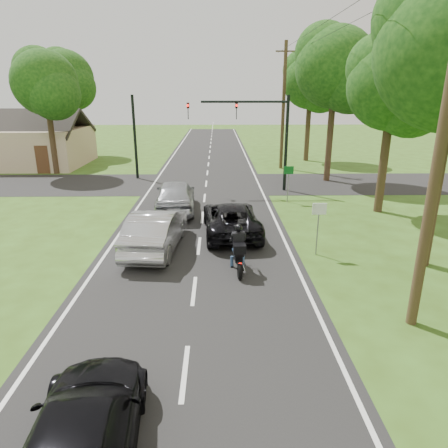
{
  "coord_description": "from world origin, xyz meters",
  "views": [
    {
      "loc": [
        0.77,
        -11.67,
        6.16
      ],
      "look_at": [
        1.03,
        3.0,
        1.3
      ],
      "focal_mm": 32.0,
      "sensor_mm": 36.0,
      "label": 1
    }
  ],
  "objects": [
    {
      "name": "sign_green",
      "position": [
        4.9,
        10.98,
        1.6
      ],
      "size": [
        0.55,
        0.07,
        2.12
      ],
      "color": "slate",
      "rests_on": "ground"
    },
    {
      "name": "utility_pole_near",
      "position": [
        6.2,
        -2.0,
        5.08
      ],
      "size": [
        1.6,
        0.28,
        10.0
      ],
      "color": "#4D3923",
      "rests_on": "ground"
    },
    {
      "name": "motorcycle_rider",
      "position": [
        1.52,
        1.51,
        0.7
      ],
      "size": [
        0.58,
        2.07,
        1.78
      ],
      "rotation": [
        0.0,
        0.0,
        0.04
      ],
      "color": "black",
      "rests_on": "ground"
    },
    {
      "name": "sign_white",
      "position": [
        4.7,
        2.98,
        1.6
      ],
      "size": [
        0.55,
        0.07,
        2.12
      ],
      "color": "slate",
      "rests_on": "ground"
    },
    {
      "name": "utility_pole_far",
      "position": [
        6.2,
        22.0,
        5.08
      ],
      "size": [
        1.6,
        0.28,
        10.0
      ],
      "color": "#4D3923",
      "rests_on": "ground"
    },
    {
      "name": "signal_pole_far",
      "position": [
        -5.2,
        18.0,
        3.0
      ],
      "size": [
        0.2,
        0.2,
        6.0
      ],
      "primitive_type": "cylinder",
      "color": "black",
      "rests_on": "ground"
    },
    {
      "name": "road",
      "position": [
        0.0,
        10.0,
        0.01
      ],
      "size": [
        8.0,
        100.0,
        0.01
      ],
      "primitive_type": "cube",
      "color": "black",
      "rests_on": "ground"
    },
    {
      "name": "house",
      "position": [
        -16.0,
        24.0,
        1.77
      ],
      "size": [
        10.2,
        8.0,
        4.84
      ],
      "color": "#CDAF8E",
      "rests_on": "ground"
    },
    {
      "name": "ground",
      "position": [
        0.0,
        0.0,
        0.0
      ],
      "size": [
        140.0,
        140.0,
        0.0
      ],
      "primitive_type": "plane",
      "color": "#364F16",
      "rests_on": "ground"
    },
    {
      "name": "silver_suv",
      "position": [
        -1.47,
        9.2,
        0.88
      ],
      "size": [
        2.3,
        5.17,
        1.73
      ],
      "primitive_type": "imported",
      "rotation": [
        0.0,
        0.0,
        3.19
      ],
      "color": "#A8ABB0",
      "rests_on": "road"
    },
    {
      "name": "tree_row_e",
      "position": [
        9.48,
        25.78,
        6.83
      ],
      "size": [
        5.28,
        5.12,
        9.61
      ],
      "color": "#332316",
      "rests_on": "ground"
    },
    {
      "name": "tree_left_far",
      "position": [
        -13.7,
        29.76,
        7.13
      ],
      "size": [
        5.76,
        5.58,
        10.14
      ],
      "color": "#332316",
      "rests_on": "ground"
    },
    {
      "name": "traffic_signal",
      "position": [
        3.34,
        14.0,
        4.14
      ],
      "size": [
        6.38,
        0.44,
        6.0
      ],
      "color": "black",
      "rests_on": "ground"
    },
    {
      "name": "cross_road",
      "position": [
        0.0,
        16.0,
        0.01
      ],
      "size": [
        60.0,
        7.0,
        0.01
      ],
      "primitive_type": "cube",
      "color": "black",
      "rests_on": "ground"
    },
    {
      "name": "dark_car_behind",
      "position": [
        -1.51,
        -6.45,
        0.69
      ],
      "size": [
        2.26,
        4.78,
        1.35
      ],
      "primitive_type": "imported",
      "rotation": [
        0.0,
        0.0,
        3.22
      ],
      "color": "black",
      "rests_on": "road"
    },
    {
      "name": "tree_row_c",
      "position": [
        9.75,
        8.8,
        6.23
      ],
      "size": [
        4.8,
        4.65,
        8.76
      ],
      "color": "#332316",
      "rests_on": "ground"
    },
    {
      "name": "tree_row_d",
      "position": [
        9.1,
        16.76,
        7.43
      ],
      "size": [
        5.76,
        5.58,
        10.45
      ],
      "color": "#332316",
      "rests_on": "ground"
    },
    {
      "name": "silver_sedan",
      "position": [
        -1.72,
        3.66,
        0.84
      ],
      "size": [
        2.19,
        5.14,
        1.65
      ],
      "primitive_type": "imported",
      "rotation": [
        0.0,
        0.0,
        3.05
      ],
      "color": "#B8B9BE",
      "rests_on": "road"
    },
    {
      "name": "dark_suv",
      "position": [
        1.4,
        5.55,
        0.73
      ],
      "size": [
        2.7,
        5.29,
        1.43
      ],
      "primitive_type": "imported",
      "rotation": [
        0.0,
        0.0,
        3.21
      ],
      "color": "black",
      "rests_on": "road"
    },
    {
      "name": "tree_left_near",
      "position": [
        -11.73,
        19.78,
        6.53
      ],
      "size": [
        5.12,
        4.96,
        9.22
      ],
      "color": "#332316",
      "rests_on": "ground"
    }
  ]
}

